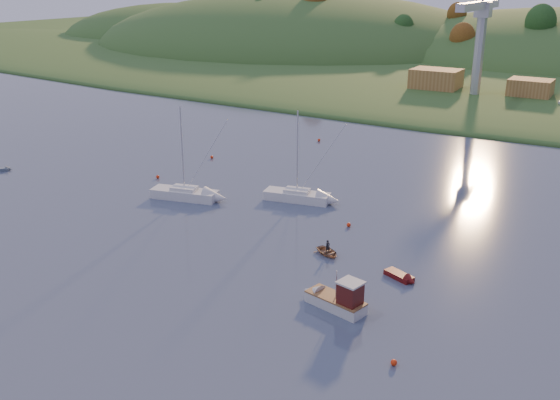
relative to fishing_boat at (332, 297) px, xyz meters
The scene contains 22 objects.
ground 27.02m from the fishing_boat, 125.06° to the right, with size 500.00×500.00×0.00m, color #344256.
far_shore 208.48m from the fishing_boat, 94.27° to the left, with size 620.00×220.00×1.50m, color #345421.
shore_slope 143.74m from the fishing_boat, 96.19° to the left, with size 640.00×150.00×7.00m, color #345421.
hill_left_far 260.80m from the fishing_boat, 132.30° to the left, with size 120.00×100.00×32.00m, color #345421.
hill_left 206.84m from the fishing_boat, 120.67° to the left, with size 170.00×140.00×44.00m, color #345421.
hillside_trees 163.64m from the fishing_boat, 95.44° to the left, with size 280.00×50.00×32.00m, color #1D491A, non-canonical shape.
wharf 100.45m from the fishing_boat, 96.01° to the left, with size 42.00×16.00×2.40m, color slate.
shed_west 103.67m from the fishing_boat, 103.12° to the left, with size 11.00×8.00×4.80m, color #9A6633.
shed_east 101.99m from the fishing_boat, 91.41° to the left, with size 9.00×7.00×4.00m, color #9A6633.
dock_crane 98.58m from the fishing_boat, 97.99° to the left, with size 3.20×28.00×20.30m.
fishing_boat is the anchor object (origin of this frame).
sailboat_near 33.29m from the fishing_boat, 152.24° to the left, with size 9.27×4.71×12.33m.
sailboat_far 27.83m from the fishing_boat, 126.08° to the left, with size 8.94×4.29×11.93m.
canoe 10.91m from the fishing_boat, 119.00° to the left, with size 2.23×3.12×0.65m, color #9D7657.
paddler 10.90m from the fishing_boat, 119.00° to the left, with size 0.51×0.34×1.41m, color black.
red_tender 8.93m from the fishing_boat, 65.16° to the left, with size 3.73×2.46×1.20m.
grey_dinghy 61.83m from the fishing_boat, 169.54° to the left, with size 2.81×2.61×1.05m.
buoy_0 9.81m from the fishing_boat, 34.83° to the right, with size 0.50×0.50×0.50m, color red.
buoy_1 18.99m from the fishing_boat, 110.69° to the left, with size 0.50×0.50×0.50m, color red.
buoy_2 43.42m from the fishing_boat, 152.15° to the left, with size 0.50×0.50×0.50m, color red.
buoy_3 50.14m from the fishing_boat, 139.26° to the left, with size 0.50×0.50×0.50m, color red.
buoy_4 58.82m from the fishing_boat, 118.89° to the left, with size 0.50×0.50×0.50m, color red.
Camera 1 is at (36.90, -22.16, 27.66)m, focal length 40.00 mm.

